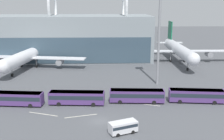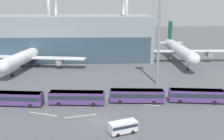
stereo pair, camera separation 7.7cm
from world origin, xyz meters
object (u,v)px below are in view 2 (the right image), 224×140
floodlight_mast (160,17)px  airliner_at_gate_near (28,56)px  shuttle_bus_2 (137,95)px  service_van_foreground (123,126)px  airliner_at_gate_far (178,49)px  shuttle_bus_3 (196,95)px  shuttle_bus_1 (77,97)px  shuttle_bus_0 (15,98)px

floodlight_mast → airliner_at_gate_near: bearing=152.2°
shuttle_bus_2 → service_van_foreground: size_ratio=2.33×
shuttle_bus_2 → service_van_foreground: 16.83m
airliner_at_gate_near → service_van_foreground: airliner_at_gate_near is taller
airliner_at_gate_far → shuttle_bus_3: size_ratio=3.41×
shuttle_bus_1 → shuttle_bus_3: 28.82m
airliner_at_gate_near → floodlight_mast: (43.44, -22.89, 15.08)m
shuttle_bus_2 → floodlight_mast: floodlight_mast is taller
shuttle_bus_0 → floodlight_mast: size_ratio=0.42×
shuttle_bus_0 → shuttle_bus_2: same height
airliner_at_gate_near → floodlight_mast: floodlight_mast is taller
service_van_foreground → shuttle_bus_2: bearing=52.5°
shuttle_bus_0 → service_van_foreground: size_ratio=2.34×
shuttle_bus_1 → floodlight_mast: 32.71m
shuttle_bus_0 → shuttle_bus_1: 14.41m
shuttle_bus_1 → floodlight_mast: floodlight_mast is taller
service_van_foreground → floodlight_mast: bearing=46.5°
floodlight_mast → shuttle_bus_1: bearing=-144.4°
airliner_at_gate_far → shuttle_bus_0: bearing=-47.1°
floodlight_mast → airliner_at_gate_far: bearing=64.8°
service_van_foreground → shuttle_bus_3: bearing=17.9°
shuttle_bus_0 → service_van_foreground: 28.66m
airliner_at_gate_far → shuttle_bus_1: (-36.54, -46.09, -3.44)m
shuttle_bus_3 → floodlight_mast: 24.50m
shuttle_bus_2 → service_van_foreground: bearing=-101.5°
airliner_at_gate_far → shuttle_bus_2: bearing=-25.3°
airliner_at_gate_far → shuttle_bus_0: 68.84m
airliner_at_gate_near → service_van_foreground: bearing=39.3°
shuttle_bus_0 → shuttle_bus_1: (14.41, 0.08, 0.00)m
airliner_at_gate_far → shuttle_bus_1: airliner_at_gate_far is taller
airliner_at_gate_near → floodlight_mast: size_ratio=1.35×
shuttle_bus_3 → shuttle_bus_2: bearing=-175.1°
airliner_at_gate_near → shuttle_bus_3: size_ratio=3.21×
shuttle_bus_2 → floodlight_mast: size_ratio=0.42×
shuttle_bus_2 → shuttle_bus_3: 14.42m
shuttle_bus_1 → service_van_foreground: shuttle_bus_1 is taller
shuttle_bus_2 → shuttle_bus_3: bearing=2.4°
airliner_at_gate_far → shuttle_bus_1: bearing=-37.7°
airliner_at_gate_far → floodlight_mast: (-14.17, -30.06, 14.25)m
airliner_at_gate_far → shuttle_bus_2: airliner_at_gate_far is taller
floodlight_mast → shuttle_bus_3: bearing=-67.6°
shuttle_bus_2 → shuttle_bus_3: size_ratio=0.99×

